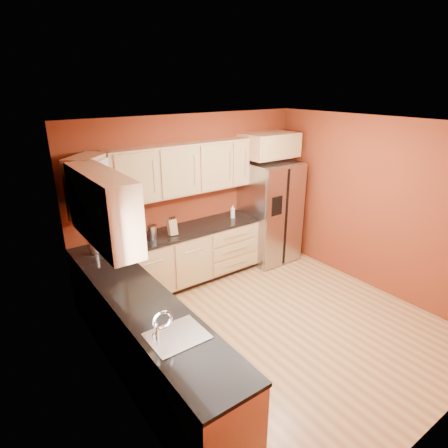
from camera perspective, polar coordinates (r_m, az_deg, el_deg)
The scene contains 22 objects.
floor at distance 5.17m, azimuth 7.61°, elevation -15.29°, with size 4.00×4.00×0.00m, color #A16D3E.
ceiling at distance 4.22m, azimuth 9.32°, elevation 14.69°, with size 4.00×4.00×0.00m, color white.
wall_back at distance 6.04m, azimuth -4.88°, elevation 4.05°, with size 4.00×0.04×2.60m, color maroon.
wall_left at distance 3.57m, azimuth -15.83°, elevation -9.07°, with size 0.04×4.00×2.60m, color maroon.
wall_right at distance 6.03m, azimuth 22.23°, elevation 2.54°, with size 0.04×4.00×2.60m, color maroon.
base_cabinets_back at distance 5.86m, azimuth -7.71°, elevation -5.67°, with size 2.90×0.60×0.88m, color #AF7A55.
base_cabinets_left at distance 4.13m, azimuth -10.54°, elevation -18.39°, with size 0.60×2.80×0.88m, color #AF7A55.
countertop_back at distance 5.66m, azimuth -7.88°, elevation -1.53°, with size 2.90×0.62×0.04m, color black.
countertop_left at distance 3.87m, azimuth -10.85°, elevation -13.03°, with size 0.62×2.80×0.04m, color black.
upper_cabinets_back at distance 5.65m, azimuth -6.35°, elevation 8.33°, with size 2.30×0.33×0.75m, color #AF7A55.
upper_cabinets_left at distance 4.04m, azimuth -18.04°, elevation 2.43°, with size 0.33×1.35×0.75m, color #AF7A55.
corner_upper_cabinet at distance 4.96m, azimuth -19.78°, elevation 5.51°, with size 0.62×0.33×0.75m, color #AF7A55.
over_fridge_cabinet at distance 6.43m, azimuth 6.92°, elevation 11.86°, with size 0.92×0.60×0.40m, color #AF7A55.
refrigerator at distance 6.65m, azimuth 6.93°, elevation 1.85°, with size 0.90×0.75×1.78m, color #B7B6BB.
window at distance 3.04m, azimuth -12.53°, elevation -8.85°, with size 0.03×0.90×1.00m, color white.
sink_faucet at distance 3.40m, azimuth -7.27°, elevation -14.60°, with size 0.50×0.42×0.30m, color silver, non-canonical shape.
canister_left at distance 5.44m, azimuth -10.86°, elevation -1.25°, with size 0.13×0.13×0.21m, color #B7B6BB.
canister_right at distance 5.16m, azimuth -19.16°, elevation -3.46°, with size 0.11×0.11×0.18m, color #B7B6BB.
wine_bottle_a at distance 5.31m, azimuth -15.53°, elevation -1.59°, with size 0.07×0.07×0.32m, color black, non-canonical shape.
wine_bottle_b at distance 5.23m, azimuth -15.49°, elevation -1.88°, with size 0.07×0.07×0.33m, color black, non-canonical shape.
knife_block at distance 5.55m, azimuth -7.90°, elevation -0.47°, with size 0.12×0.11×0.24m, color tan.
soap_dispenser at distance 6.20m, azimuth 1.33°, elevation 1.90°, with size 0.07×0.07×0.21m, color silver.
Camera 1 is at (-2.96, -2.97, 3.02)m, focal length 30.00 mm.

